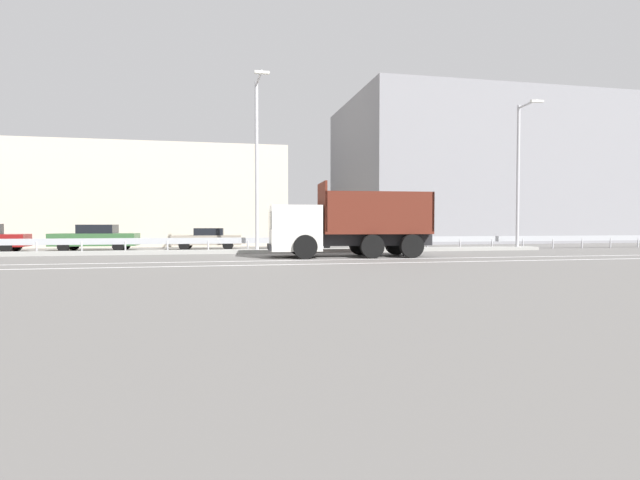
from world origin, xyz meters
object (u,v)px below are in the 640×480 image
at_px(median_road_sign, 405,228).
at_px(street_lamp_1, 257,157).
at_px(street_lamp_2, 520,170).
at_px(parked_car_2, 96,238).
at_px(parked_car_3, 208,238).
at_px(parked_car_4, 303,236).
at_px(dump_truck, 331,230).

bearing_deg(median_road_sign, street_lamp_1, -178.45).
xyz_separation_m(street_lamp_2, parked_car_2, (-23.59, 3.91, -3.88)).
relative_size(street_lamp_2, parked_car_3, 2.08).
bearing_deg(parked_car_2, parked_car_4, -87.81).
height_order(median_road_sign, street_lamp_2, street_lamp_2).
relative_size(street_lamp_1, parked_car_3, 2.20).
distance_m(street_lamp_1, street_lamp_2, 15.00).
xyz_separation_m(dump_truck, street_lamp_2, (11.98, 3.57, 3.40)).
bearing_deg(street_lamp_1, parked_car_3, 122.59).
bearing_deg(street_lamp_2, median_road_sign, 178.02).
bearing_deg(parked_car_4, median_road_sign, 55.52).
relative_size(median_road_sign, parked_car_4, 0.62).
distance_m(street_lamp_2, parked_car_2, 24.22).
bearing_deg(parked_car_4, parked_car_2, -88.07).
distance_m(median_road_sign, street_lamp_1, 8.93).
relative_size(dump_truck, parked_car_4, 1.87).
distance_m(street_lamp_2, parked_car_4, 13.16).
distance_m(parked_car_3, parked_car_4, 5.60).
bearing_deg(parked_car_2, street_lamp_2, -97.48).
xyz_separation_m(parked_car_2, parked_car_3, (6.05, 0.08, -0.09)).
bearing_deg(parked_car_3, parked_car_2, 94.22).
xyz_separation_m(dump_truck, parked_car_3, (-5.57, 7.57, -0.57)).
xyz_separation_m(median_road_sign, parked_car_3, (-10.71, 3.76, -0.64)).
bearing_deg(median_road_sign, parked_car_2, 167.62).
relative_size(street_lamp_2, parked_car_4, 2.06).
distance_m(street_lamp_1, parked_car_3, 6.37).
bearing_deg(street_lamp_2, parked_car_3, 167.16).
bearing_deg(parked_car_3, street_lamp_2, -99.42).
distance_m(median_road_sign, parked_car_4, 6.34).
bearing_deg(parked_car_4, street_lamp_2, 73.30).
xyz_separation_m(median_road_sign, parked_car_2, (-16.75, 3.68, -0.55)).
bearing_deg(street_lamp_1, parked_car_4, 52.28).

